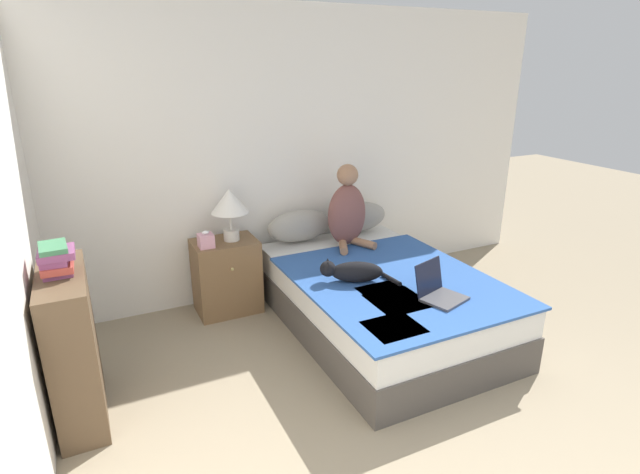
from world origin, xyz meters
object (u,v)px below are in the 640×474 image
Objects in this scene: cat_tabby at (353,271)px; tissue_box at (206,240)px; book_stack_top at (56,259)px; nightstand at (227,276)px; table_lamp at (230,204)px; bed at (380,300)px; pillow_far at (357,217)px; bookshelf at (73,346)px; laptop_open at (439,291)px; person_sitting at (347,211)px; pillow_near at (299,226)px.

cat_tabby is 3.70× the size of tissue_box.
nightstand is at bearing 38.18° from book_stack_top.
table_lamp is 3.16× the size of tissue_box.
bed is 2.35m from book_stack_top.
bookshelf is at bearing -158.31° from pillow_far.
pillow_far is at bearing 64.44° from laptop_open.
bed is at bearing -39.71° from nightstand.
nightstand is 1.46× the size of table_lamp.
tissue_box is at bearing 39.93° from book_stack_top.
bed is 3.42× the size of pillow_far.
tissue_box reaches higher than laptop_open.
book_stack_top is (-0.00, -0.00, 0.56)m from bookshelf.
tissue_box is (-1.29, 1.35, 0.14)m from laptop_open.
person_sitting is at bearing 74.76° from laptop_open.
pillow_far is 1.30m from table_lamp.
pillow_near is at bearing 27.68° from bookshelf.
pillow_near reaches higher than tissue_box.
bed is at bearing 2.37° from book_stack_top.
bed is 4.72× the size of table_lamp.
book_stack_top reaches higher than table_lamp.
cat_tabby is at bearing 111.10° from laptop_open.
pillow_far is 2.65× the size of book_stack_top.
person_sitting is 2.41m from bookshelf.
table_lamp is 1.64m from bookshelf.
bed is at bearing -108.51° from pillow_far.
bed is at bearing -71.55° from pillow_near.
pillow_far is at bearing 21.70° from book_stack_top.
book_stack_top reaches higher than bookshelf.
book_stack_top reaches higher than pillow_far.
book_stack_top is (-1.26, -0.94, 0.07)m from table_lamp.
pillow_near is at bearing 142.90° from person_sitting.
pillow_near reaches higher than nightstand.
bookshelf is at bearing -141.82° from nightstand.
pillow_near is at bearing 180.00° from pillow_far.
nightstand is (-1.33, -0.06, -0.34)m from pillow_far.
book_stack_top is at bearing -161.91° from person_sitting.
table_lamp is at bearing -173.90° from pillow_near.
cat_tabby reaches higher than nightstand.
bookshelf is at bearing -161.93° from person_sitting.
pillow_near is 0.65× the size of bookshelf.
book_stack_top is at bearing -143.85° from bookshelf.
book_stack_top is at bearing -158.30° from pillow_far.
pillow_far is 1.70× the size of laptop_open.
nightstand is at bearing 169.34° from person_sitting.
tissue_box is (-1.24, 0.12, -0.12)m from person_sitting.
pillow_near is 0.90m from tissue_box.
bed is 1.46m from table_lamp.
tissue_box is (-0.17, -0.08, 0.38)m from nightstand.
book_stack_top is (-1.91, -0.01, 0.44)m from cat_tabby.
laptop_open is at bearing -52.00° from nightstand.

